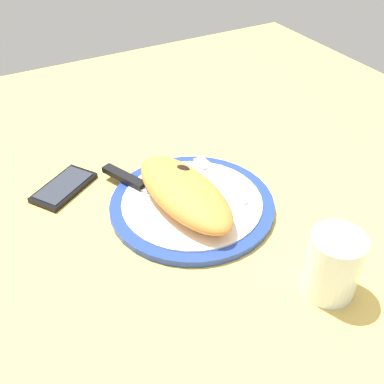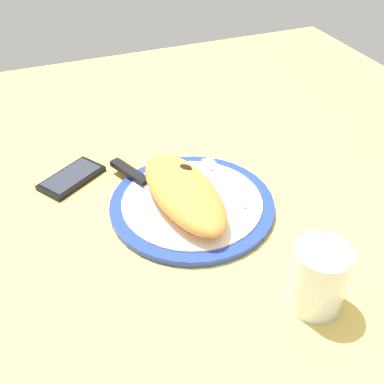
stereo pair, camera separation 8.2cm
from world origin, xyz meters
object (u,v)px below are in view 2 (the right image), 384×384
at_px(calzone, 184,191).
at_px(fork, 221,177).
at_px(smartphone, 72,178).
at_px(knife, 139,178).
at_px(water_glass, 318,281).
at_px(plate, 192,204).

bearing_deg(calzone, fork, -64.91).
height_order(calzone, smartphone, calzone).
relative_size(knife, smartphone, 1.52).
xyz_separation_m(calzone, water_glass, (-0.26, -0.10, 0.00)).
relative_size(plate, fork, 1.77).
distance_m(calzone, knife, 0.11).
bearing_deg(plate, fork, -60.22).
xyz_separation_m(plate, knife, (0.09, 0.07, 0.01)).
height_order(fork, knife, knife).
xyz_separation_m(calzone, smartphone, (0.16, 0.17, -0.04)).
xyz_separation_m(smartphone, water_glass, (-0.43, -0.27, 0.04)).
relative_size(plate, knife, 1.39).
bearing_deg(fork, knife, 71.58).
bearing_deg(calzone, smartphone, 46.27).
height_order(fork, smartphone, fork).
distance_m(plate, knife, 0.12).
bearing_deg(knife, plate, -142.91).
xyz_separation_m(calzone, fork, (0.04, -0.09, -0.02)).
bearing_deg(fork, calzone, 115.09).
bearing_deg(knife, fork, -108.42).
bearing_deg(knife, smartphone, 58.49).
bearing_deg(water_glass, plate, 17.71).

